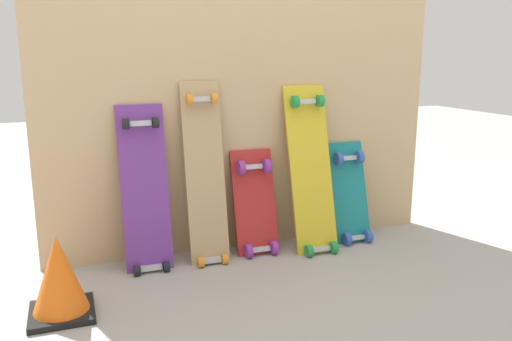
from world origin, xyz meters
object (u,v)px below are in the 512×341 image
at_px(skateboard_natural, 206,180).
at_px(skateboard_teal, 350,198).
at_px(skateboard_purple, 145,196).
at_px(skateboard_red, 256,208).
at_px(skateboard_yellow, 311,175).
at_px(traffic_cone, 59,277).

distance_m(skateboard_natural, skateboard_teal, 0.82).
height_order(skateboard_purple, skateboard_red, skateboard_purple).
bearing_deg(skateboard_teal, skateboard_purple, 179.92).
xyz_separation_m(skateboard_yellow, traffic_cone, (-1.23, -0.35, -0.23)).
xyz_separation_m(skateboard_natural, traffic_cone, (-0.68, -0.38, -0.24)).
bearing_deg(skateboard_red, traffic_cone, -157.58).
bearing_deg(skateboard_red, skateboard_yellow, -7.83).
bearing_deg(traffic_cone, skateboard_purple, 44.49).
height_order(skateboard_natural, skateboard_teal, skateboard_natural).
xyz_separation_m(skateboard_natural, skateboard_red, (0.26, 0.01, -0.17)).
height_order(skateboard_purple, skateboard_natural, skateboard_natural).
bearing_deg(skateboard_teal, skateboard_natural, -179.90).
xyz_separation_m(skateboard_red, skateboard_teal, (0.54, -0.01, 0.00)).
bearing_deg(skateboard_yellow, skateboard_teal, 7.64).
xyz_separation_m(skateboard_red, skateboard_yellow, (0.29, -0.04, 0.16)).
relative_size(skateboard_red, skateboard_yellow, 0.64).
bearing_deg(skateboard_teal, skateboard_yellow, -172.36).
relative_size(skateboard_natural, skateboard_red, 1.62).
bearing_deg(skateboard_yellow, skateboard_red, 172.17).
bearing_deg(skateboard_yellow, skateboard_natural, 176.62).
height_order(skateboard_yellow, traffic_cone, skateboard_yellow).
relative_size(skateboard_purple, traffic_cone, 2.57).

